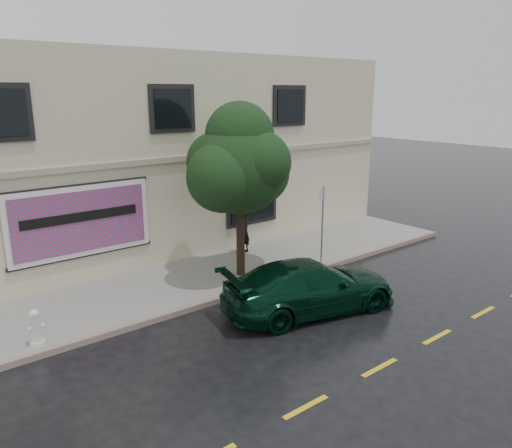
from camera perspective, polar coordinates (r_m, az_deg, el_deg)
ground at (r=13.53m, az=1.98°, el=-10.13°), size 90.00×90.00×0.00m
sidewalk at (r=15.91m, az=-5.71°, el=-5.96°), size 20.00×3.50×0.15m
curb at (r=14.57m, az=-1.90°, el=-7.91°), size 20.00×0.18×0.16m
road_marking at (r=11.42m, az=13.94°, el=-15.64°), size 19.00×0.12×0.01m
building at (r=20.07m, az=-15.07°, el=8.06°), size 20.00×8.12×7.00m
billboard at (r=15.43m, az=-19.36°, el=0.29°), size 4.30×0.16×2.20m
car at (r=13.46m, az=6.21°, el=-7.11°), size 5.16×3.17×1.40m
pedestrian at (r=17.60m, az=-1.46°, el=-0.75°), size 0.68×0.53×1.65m
umbrella at (r=17.32m, az=-1.49°, el=2.99°), size 0.98×0.98×0.70m
street_tree at (r=14.92m, az=-1.85°, el=6.48°), size 2.84×2.84×4.82m
fire_hydrant at (r=12.53m, az=-23.87°, el=-10.78°), size 0.35×0.33×0.86m
sign_pole at (r=16.45m, az=7.61°, el=0.72°), size 0.32×0.06×2.63m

